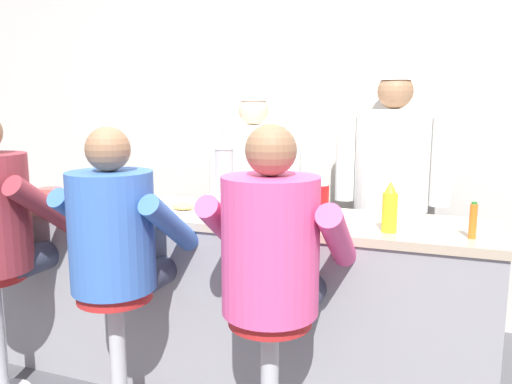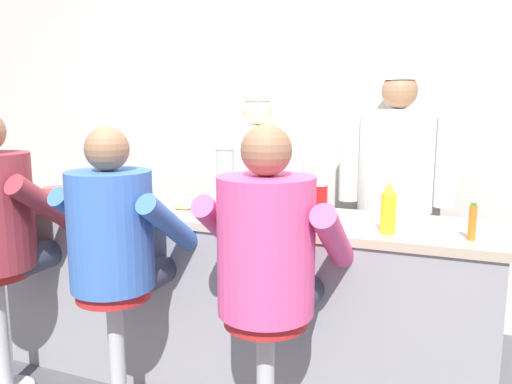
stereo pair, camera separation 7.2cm
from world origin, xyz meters
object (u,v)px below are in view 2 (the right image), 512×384
mustard_bottle_yellow (388,209)px  cook_in_whites_near (257,190)px  cereal_bowl (55,191)px  cook_in_whites_far (395,185)px  napkin_dispenser_chrome (221,205)px  ketchup_bottle_red (320,203)px  water_pitcher_clear (299,198)px  diner_seated_blue (116,240)px  breakfast_plate (184,210)px  diner_seated_pink (269,256)px  coffee_mug_blue (104,195)px  hot_sauce_bottle_orange (472,222)px  cup_stack_steel (225,179)px

mustard_bottle_yellow → cook_in_whites_near: cook_in_whites_near is taller
cereal_bowl → cook_in_whites_far: cook_in_whites_far is taller
napkin_dispenser_chrome → cook_in_whites_far: 1.27m
ketchup_bottle_red → water_pitcher_clear: (-0.14, 0.13, -0.00)m
diner_seated_blue → cook_in_whites_near: (0.14, 1.38, 0.03)m
cook_in_whites_near → napkin_dispenser_chrome: bearing=-78.6°
breakfast_plate → cook_in_whites_near: cook_in_whites_near is taller
diner_seated_pink → cereal_bowl: bearing=160.9°
coffee_mug_blue → cook_in_whites_far: 1.80m
hot_sauce_bottle_orange → napkin_dispenser_chrome: size_ratio=1.20×
mustard_bottle_yellow → cook_in_whites_far: size_ratio=0.12×
mustard_bottle_yellow → cereal_bowl: (-2.05, 0.19, -0.08)m
breakfast_plate → cup_stack_steel: bearing=38.9°
coffee_mug_blue → cup_stack_steel: 0.78m
water_pitcher_clear → mustard_bottle_yellow: bearing=-12.7°
cereal_bowl → cook_in_whites_far: bearing=24.1°
mustard_bottle_yellow → water_pitcher_clear: size_ratio=1.03×
diner_seated_pink → cup_stack_steel: bearing=129.3°
water_pitcher_clear → diner_seated_blue: (-0.72, -0.48, -0.17)m
cup_stack_steel → diner_seated_blue: (-0.28, -0.56, -0.22)m
diner_seated_pink → cook_in_whites_near: bearing=113.7°
diner_seated_blue → cook_in_whites_near: size_ratio=0.83×
coffee_mug_blue → cook_in_whites_near: bearing=53.5°
cereal_bowl → coffee_mug_blue: bearing=-5.1°
cereal_bowl → cook_in_whites_near: 1.32m
cereal_bowl → napkin_dispenser_chrome: 1.25m
coffee_mug_blue → diner_seated_blue: (0.49, -0.53, -0.09)m
diner_seated_blue → diner_seated_pink: (0.74, 0.00, 0.01)m
water_pitcher_clear → cup_stack_steel: (-0.44, 0.08, 0.06)m
hot_sauce_bottle_orange → coffee_mug_blue: 1.99m
hot_sauce_bottle_orange → diner_seated_pink: bearing=-152.6°
napkin_dispenser_chrome → water_pitcher_clear: bearing=12.1°
water_pitcher_clear → diner_seated_blue: diner_seated_blue is taller
ketchup_bottle_red → coffee_mug_blue: bearing=172.5°
breakfast_plate → coffee_mug_blue: coffee_mug_blue is taller
breakfast_plate → diner_seated_pink: (0.64, -0.42, -0.06)m
cup_stack_steel → diner_seated_pink: bearing=-50.7°
napkin_dispenser_chrome → diner_seated_pink: bearing=-44.5°
mustard_bottle_yellow → diner_seated_blue: (-1.16, -0.38, -0.16)m
mustard_bottle_yellow → cook_in_whites_near: (-1.02, 1.00, -0.13)m
ketchup_bottle_red → cook_in_whites_far: (0.20, 1.09, -0.06)m
cup_stack_steel → cook_in_whites_far: (0.78, 0.88, -0.11)m
water_pitcher_clear → cook_in_whites_far: (0.34, 0.96, -0.06)m
water_pitcher_clear → diner_seated_blue: 0.88m
breakfast_plate → coffee_mug_blue: size_ratio=2.15×
cook_in_whites_near → diner_seated_pink: bearing=-66.3°
breakfast_plate → diner_seated_blue: diner_seated_blue is taller
coffee_mug_blue → cook_in_whites_far: bearing=30.5°
cook_in_whites_near → hot_sauce_bottle_orange: bearing=-36.2°
cup_stack_steel → cereal_bowl: bearing=179.8°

